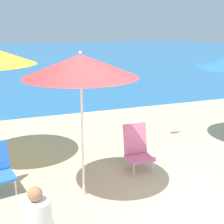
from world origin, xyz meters
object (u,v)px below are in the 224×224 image
beach_umbrella_red (81,66)px  beach_chair_pink (137,147)px  person_seated_far (37,223)px  water_bottle (134,143)px  seagull (173,128)px

beach_umbrella_red → beach_chair_pink: beach_umbrella_red is taller
person_seated_far → water_bottle: person_seated_far is taller
beach_umbrella_red → beach_chair_pink: 2.01m
seagull → beach_umbrella_red: bearing=-144.5°
beach_umbrella_red → water_bottle: (1.53, 1.50, -1.87)m
beach_umbrella_red → person_seated_far: 2.06m
beach_chair_pink → water_bottle: bearing=68.4°
beach_umbrella_red → person_seated_far: size_ratio=2.87×
beach_chair_pink → person_seated_far: 2.43m
beach_chair_pink → seagull: beach_chair_pink is taller
beach_umbrella_red → water_bottle: beach_umbrella_red is taller
person_seated_far → water_bottle: (2.33, 2.39, -0.19)m
beach_umbrella_red → seagull: bearing=35.5°
beach_umbrella_red → person_seated_far: beach_umbrella_red is taller
seagull → beach_chair_pink: bearing=-139.0°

